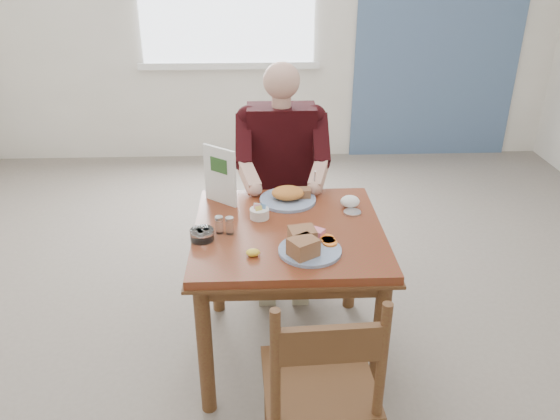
{
  "coord_description": "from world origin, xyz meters",
  "views": [
    {
      "loc": [
        -0.14,
        -2.3,
        1.98
      ],
      "look_at": [
        -0.04,
        0.0,
        0.84
      ],
      "focal_mm": 35.0,
      "sensor_mm": 36.0,
      "label": 1
    }
  ],
  "objects_px": {
    "table": "(288,248)",
    "chair_far": "(281,206)",
    "far_plate": "(289,196)",
    "chair_near": "(321,389)",
    "near_plate": "(307,245)",
    "diner": "(282,162)"
  },
  "relations": [
    {
      "from": "chair_near",
      "to": "far_plate",
      "type": "xyz_separation_m",
      "value": [
        -0.06,
        1.07,
        0.3
      ]
    },
    {
      "from": "table",
      "to": "chair_near",
      "type": "relative_size",
      "value": 0.97
    },
    {
      "from": "chair_far",
      "to": "near_plate",
      "type": "distance_m",
      "value": 1.07
    },
    {
      "from": "chair_far",
      "to": "far_plate",
      "type": "relative_size",
      "value": 3.2
    },
    {
      "from": "chair_near",
      "to": "diner",
      "type": "xyz_separation_m",
      "value": [
        -0.08,
        1.48,
        0.33
      ]
    },
    {
      "from": "table",
      "to": "chair_near",
      "type": "height_order",
      "value": "chair_near"
    },
    {
      "from": "table",
      "to": "chair_far",
      "type": "distance_m",
      "value": 0.81
    },
    {
      "from": "chair_far",
      "to": "chair_near",
      "type": "distance_m",
      "value": 1.57
    },
    {
      "from": "table",
      "to": "near_plate",
      "type": "bearing_deg",
      "value": -73.35
    },
    {
      "from": "far_plate",
      "to": "near_plate",
      "type": "bearing_deg",
      "value": -84.7
    },
    {
      "from": "far_plate",
      "to": "table",
      "type": "bearing_deg",
      "value": -93.72
    },
    {
      "from": "table",
      "to": "near_plate",
      "type": "distance_m",
      "value": 0.28
    },
    {
      "from": "chair_far",
      "to": "near_plate",
      "type": "bearing_deg",
      "value": -86.19
    },
    {
      "from": "chair_near",
      "to": "table",
      "type": "bearing_deg",
      "value": 95.85
    },
    {
      "from": "chair_far",
      "to": "far_plate",
      "type": "bearing_deg",
      "value": -87.77
    },
    {
      "from": "chair_near",
      "to": "diner",
      "type": "distance_m",
      "value": 1.52
    },
    {
      "from": "chair_near",
      "to": "diner",
      "type": "bearing_deg",
      "value": 93.07
    },
    {
      "from": "chair_far",
      "to": "far_plate",
      "type": "xyz_separation_m",
      "value": [
        0.02,
        -0.5,
        0.3
      ]
    },
    {
      "from": "chair_far",
      "to": "chair_near",
      "type": "height_order",
      "value": "same"
    },
    {
      "from": "table",
      "to": "chair_far",
      "type": "bearing_deg",
      "value": 90.0
    },
    {
      "from": "chair_near",
      "to": "far_plate",
      "type": "height_order",
      "value": "chair_near"
    },
    {
      "from": "diner",
      "to": "near_plate",
      "type": "relative_size",
      "value": 3.73
    }
  ]
}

